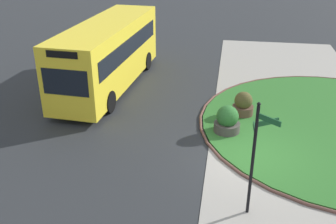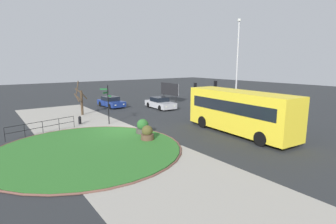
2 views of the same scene
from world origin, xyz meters
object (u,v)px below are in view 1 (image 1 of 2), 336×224
object	(u,v)px
signpost_directional	(256,151)
planter_kerbside	(243,105)
bus_yellow	(108,53)
planter_near_signpost	(227,121)

from	to	relation	value
signpost_directional	planter_kerbside	size ratio (longest dim) A/B	3.14
signpost_directional	bus_yellow	bearing A→B (deg)	37.53
planter_near_signpost	bus_yellow	bearing A→B (deg)	55.27
signpost_directional	planter_kerbside	distance (m)	6.67
signpost_directional	bus_yellow	xyz separation A→B (m)	(9.01, 6.92, -0.29)
planter_near_signpost	planter_kerbside	world-z (taller)	planter_near_signpost
planter_near_signpost	planter_kerbside	distance (m)	1.84
bus_yellow	planter_kerbside	distance (m)	7.34
bus_yellow	planter_near_signpost	size ratio (longest dim) A/B	7.97
signpost_directional	bus_yellow	world-z (taller)	signpost_directional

